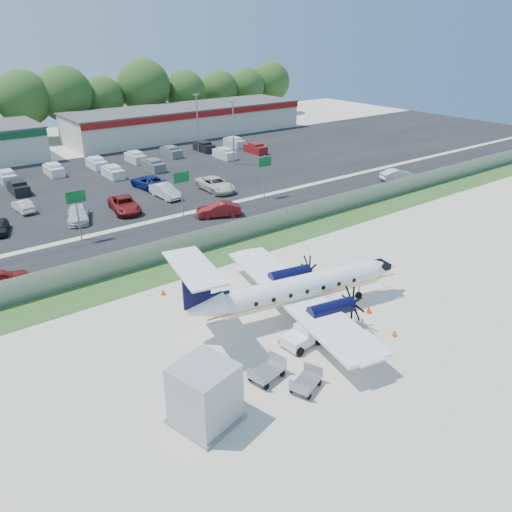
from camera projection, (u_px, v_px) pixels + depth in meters
ground at (307, 314)px, 35.16m from camera, size 170.00×170.00×0.00m
grass_verge at (215, 257)px, 43.87m from camera, size 170.00×4.00×0.02m
access_road at (176, 233)px, 48.96m from camera, size 170.00×8.00×0.02m
parking_lot at (97, 185)px, 64.21m from camera, size 170.00×32.00×0.02m
perimeter_fence at (203, 240)px, 44.91m from camera, size 120.00×0.06×1.99m
building_east at (187, 120)px, 93.31m from camera, size 44.40×12.40×5.24m
sign_left at (76, 204)px, 45.92m from camera, size 1.80×0.26×5.00m
sign_mid at (181, 184)px, 51.94m from camera, size 1.80×0.26×5.00m
sign_right at (265, 167)px, 57.95m from camera, size 1.80×0.26×5.00m
light_pole_ne at (233, 129)px, 71.53m from camera, size 0.90×0.35×9.09m
light_pole_se at (197, 119)px, 78.79m from camera, size 0.90×0.35×9.09m
tree_line at (27, 141)px, 88.92m from camera, size 112.00×6.00×14.00m
aircraft at (298, 289)px, 34.26m from camera, size 17.29×16.95×5.28m
pushback_tug at (302, 336)px, 31.52m from camera, size 2.52×1.91×1.30m
baggage_cart_near at (306, 382)px, 27.65m from camera, size 2.24×1.81×1.02m
baggage_cart_far at (267, 371)px, 28.45m from camera, size 2.34×1.70×1.11m
service_container at (205, 396)px, 24.97m from camera, size 3.66×3.66×3.34m
cone_nose at (369, 309)px, 35.20m from camera, size 0.41×0.41×0.58m
cone_port_wing at (395, 333)px, 32.54m from camera, size 0.34×0.34×0.48m
cone_starboard_wing at (163, 292)px, 37.60m from camera, size 0.36×0.36×0.51m
road_car_west at (2, 287)px, 38.77m from camera, size 4.23×1.71×1.44m
road_car_mid at (219, 216)px, 53.35m from camera, size 4.95×3.28×1.54m
road_car_east at (397, 180)px, 65.99m from camera, size 4.78×3.08×1.49m
parked_car_a at (1, 233)px, 49.01m from camera, size 2.60×4.15×1.32m
parked_car_b at (79, 221)px, 52.22m from camera, size 3.75×5.61×1.51m
parked_car_c at (125, 211)px, 54.85m from camera, size 3.46×6.03×1.58m
parked_car_d at (166, 198)px, 59.32m from camera, size 2.02×5.02×1.62m
parked_car_e at (216, 191)px, 61.75m from camera, size 2.87×6.07×1.68m
parked_car_f at (24, 211)px, 54.82m from camera, size 1.73×4.08×1.31m
parked_car_g at (150, 188)px, 62.84m from camera, size 3.38×6.14×1.63m
far_parking_rows at (84, 176)px, 67.85m from camera, size 56.00×10.00×1.60m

